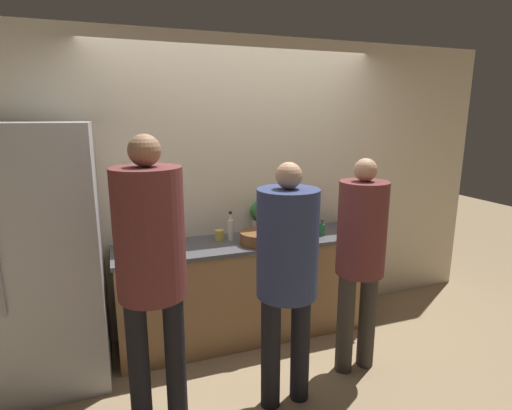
{
  "coord_description": "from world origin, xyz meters",
  "views": [
    {
      "loc": [
        -1.05,
        -2.79,
        1.94
      ],
      "look_at": [
        0.0,
        0.13,
        1.23
      ],
      "focal_mm": 28.0,
      "sensor_mm": 36.0,
      "label": 1
    }
  ],
  "objects_px": {
    "person_right": "(361,248)",
    "bottle_dark": "(147,235)",
    "utensil_crock": "(302,221)",
    "cup_black": "(163,236)",
    "bottle_clear": "(231,229)",
    "person_center": "(287,263)",
    "person_left": "(151,255)",
    "potted_plant": "(260,215)",
    "fruit_bowl": "(259,237)",
    "cup_yellow": "(219,235)",
    "bottle_green": "(322,229)",
    "refrigerator": "(48,258)"
  },
  "relations": [
    {
      "from": "person_center",
      "to": "person_right",
      "type": "xyz_separation_m",
      "value": [
        0.67,
        0.17,
        -0.03
      ]
    },
    {
      "from": "refrigerator",
      "to": "cup_yellow",
      "type": "height_order",
      "value": "refrigerator"
    },
    {
      "from": "bottle_green",
      "to": "cup_black",
      "type": "xyz_separation_m",
      "value": [
        -1.35,
        0.28,
        -0.01
      ]
    },
    {
      "from": "person_right",
      "to": "bottle_dark",
      "type": "xyz_separation_m",
      "value": [
        -1.45,
        0.92,
        -0.02
      ]
    },
    {
      "from": "person_center",
      "to": "cup_black",
      "type": "height_order",
      "value": "person_center"
    },
    {
      "from": "person_center",
      "to": "person_right",
      "type": "distance_m",
      "value": 0.69
    },
    {
      "from": "person_left",
      "to": "refrigerator",
      "type": "bearing_deg",
      "value": 131.51
    },
    {
      "from": "person_center",
      "to": "fruit_bowl",
      "type": "xyz_separation_m",
      "value": [
        0.1,
        0.8,
        -0.08
      ]
    },
    {
      "from": "refrigerator",
      "to": "person_center",
      "type": "bearing_deg",
      "value": -29.39
    },
    {
      "from": "utensil_crock",
      "to": "person_center",
      "type": "bearing_deg",
      "value": -120.53
    },
    {
      "from": "cup_yellow",
      "to": "person_left",
      "type": "bearing_deg",
      "value": -125.52
    },
    {
      "from": "fruit_bowl",
      "to": "bottle_green",
      "type": "bearing_deg",
      "value": 2.19
    },
    {
      "from": "bottle_dark",
      "to": "cup_yellow",
      "type": "xyz_separation_m",
      "value": [
        0.6,
        -0.08,
        -0.04
      ]
    },
    {
      "from": "person_left",
      "to": "bottle_clear",
      "type": "bearing_deg",
      "value": 50.04
    },
    {
      "from": "bottle_green",
      "to": "person_right",
      "type": "bearing_deg",
      "value": -93.72
    },
    {
      "from": "person_right",
      "to": "cup_yellow",
      "type": "relative_size",
      "value": 18.51
    },
    {
      "from": "bottle_green",
      "to": "cup_yellow",
      "type": "xyz_separation_m",
      "value": [
        -0.89,
        0.18,
        -0.01
      ]
    },
    {
      "from": "utensil_crock",
      "to": "bottle_dark",
      "type": "xyz_separation_m",
      "value": [
        -1.41,
        0.02,
        0.01
      ]
    },
    {
      "from": "bottle_clear",
      "to": "utensil_crock",
      "type": "bearing_deg",
      "value": 6.71
    },
    {
      "from": "utensil_crock",
      "to": "cup_black",
      "type": "distance_m",
      "value": 1.28
    },
    {
      "from": "potted_plant",
      "to": "fruit_bowl",
      "type": "bearing_deg",
      "value": -112.01
    },
    {
      "from": "person_center",
      "to": "potted_plant",
      "type": "relative_size",
      "value": 5.73
    },
    {
      "from": "bottle_dark",
      "to": "cup_black",
      "type": "height_order",
      "value": "bottle_dark"
    },
    {
      "from": "bottle_dark",
      "to": "cup_yellow",
      "type": "height_order",
      "value": "bottle_dark"
    },
    {
      "from": "fruit_bowl",
      "to": "cup_yellow",
      "type": "distance_m",
      "value": 0.35
    },
    {
      "from": "fruit_bowl",
      "to": "cup_black",
      "type": "relative_size",
      "value": 3.18
    },
    {
      "from": "person_left",
      "to": "fruit_bowl",
      "type": "relative_size",
      "value": 5.71
    },
    {
      "from": "bottle_clear",
      "to": "cup_yellow",
      "type": "xyz_separation_m",
      "value": [
        -0.09,
        0.02,
        -0.05
      ]
    },
    {
      "from": "person_center",
      "to": "person_left",
      "type": "bearing_deg",
      "value": 173.29
    },
    {
      "from": "utensil_crock",
      "to": "bottle_dark",
      "type": "relative_size",
      "value": 1.45
    },
    {
      "from": "bottle_dark",
      "to": "potted_plant",
      "type": "distance_m",
      "value": 1.02
    },
    {
      "from": "utensil_crock",
      "to": "bottle_clear",
      "type": "xyz_separation_m",
      "value": [
        -0.72,
        -0.08,
        0.02
      ]
    },
    {
      "from": "person_center",
      "to": "bottle_dark",
      "type": "relative_size",
      "value": 7.95
    },
    {
      "from": "person_left",
      "to": "person_right",
      "type": "distance_m",
      "value": 1.51
    },
    {
      "from": "cup_black",
      "to": "person_left",
      "type": "bearing_deg",
      "value": -100.45
    },
    {
      "from": "person_right",
      "to": "bottle_green",
      "type": "bearing_deg",
      "value": 86.28
    },
    {
      "from": "cup_black",
      "to": "person_right",
      "type": "bearing_deg",
      "value": -35.66
    },
    {
      "from": "utensil_crock",
      "to": "potted_plant",
      "type": "height_order",
      "value": "utensil_crock"
    },
    {
      "from": "bottle_clear",
      "to": "cup_yellow",
      "type": "bearing_deg",
      "value": 166.89
    },
    {
      "from": "person_right",
      "to": "bottle_clear",
      "type": "bearing_deg",
      "value": 132.82
    },
    {
      "from": "cup_yellow",
      "to": "cup_black",
      "type": "bearing_deg",
      "value": 167.42
    },
    {
      "from": "person_left",
      "to": "utensil_crock",
      "type": "xyz_separation_m",
      "value": [
        1.46,
        0.97,
        -0.18
      ]
    },
    {
      "from": "person_right",
      "to": "fruit_bowl",
      "type": "relative_size",
      "value": 5.1
    },
    {
      "from": "potted_plant",
      "to": "utensil_crock",
      "type": "bearing_deg",
      "value": -6.72
    },
    {
      "from": "refrigerator",
      "to": "bottle_green",
      "type": "distance_m",
      "value": 2.2
    },
    {
      "from": "person_left",
      "to": "bottle_green",
      "type": "height_order",
      "value": "person_left"
    },
    {
      "from": "person_left",
      "to": "utensil_crock",
      "type": "relative_size",
      "value": 6.06
    },
    {
      "from": "bottle_clear",
      "to": "potted_plant",
      "type": "relative_size",
      "value": 0.86
    },
    {
      "from": "person_center",
      "to": "fruit_bowl",
      "type": "distance_m",
      "value": 0.81
    },
    {
      "from": "refrigerator",
      "to": "potted_plant",
      "type": "relative_size",
      "value": 6.52
    }
  ]
}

